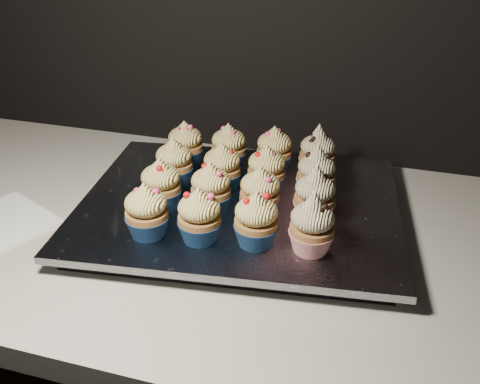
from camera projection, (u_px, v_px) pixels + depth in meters
The scene contains 19 objects.
worktop at pixel (298, 250), 0.84m from camera, with size 2.44×0.64×0.04m, color silver.
baking_tray at pixel (240, 213), 0.88m from camera, with size 0.47×0.36×0.02m, color black.
foil_lining at pixel (240, 204), 0.87m from camera, with size 0.51×0.40×0.01m, color silver.
cupcake_0 at pixel (147, 212), 0.76m from camera, with size 0.06×0.06×0.08m.
cupcake_1 at pixel (200, 217), 0.75m from camera, with size 0.06×0.06×0.08m.
cupcake_2 at pixel (256, 221), 0.74m from camera, with size 0.06×0.06×0.08m.
cupcake_3 at pixel (312, 225), 0.73m from camera, with size 0.06×0.06×0.10m.
cupcake_4 at pixel (161, 185), 0.83m from camera, with size 0.06×0.06×0.08m.
cupcake_5 at pixel (211, 189), 0.82m from camera, with size 0.06×0.06×0.08m.
cupcake_6 at pixel (260, 193), 0.81m from camera, with size 0.06×0.06×0.08m.
cupcake_7 at pixel (315, 196), 0.80m from camera, with size 0.06×0.06×0.10m.
cupcake_8 at pixel (174, 163), 0.90m from camera, with size 0.06×0.06×0.08m.
cupcake_9 at pixel (222, 168), 0.88m from camera, with size 0.06×0.06×0.08m.
cupcake_10 at pixel (266, 171), 0.87m from camera, with size 0.06×0.06×0.08m.
cupcake_11 at pixel (316, 174), 0.86m from camera, with size 0.06×0.06×0.10m.
cupcake_12 at pixel (185, 145), 0.96m from camera, with size 0.06×0.06×0.08m.
cupcake_13 at pixel (229, 148), 0.95m from camera, with size 0.06×0.06×0.08m.
cupcake_14 at pixel (274, 151), 0.94m from camera, with size 0.06×0.06×0.08m.
cupcake_15 at pixel (317, 153), 0.93m from camera, with size 0.06×0.06×0.10m.
Camera 1 is at (0.11, 1.02, 1.37)m, focal length 40.00 mm.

